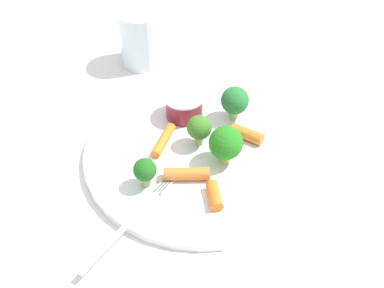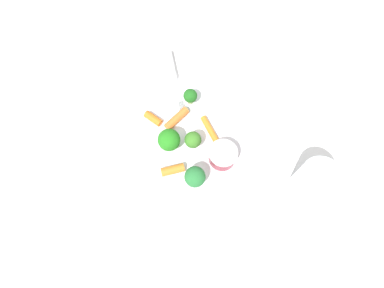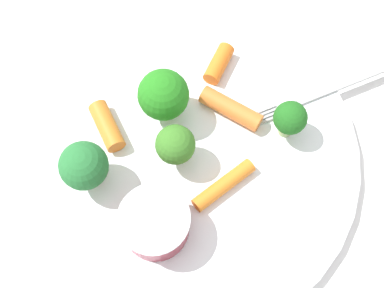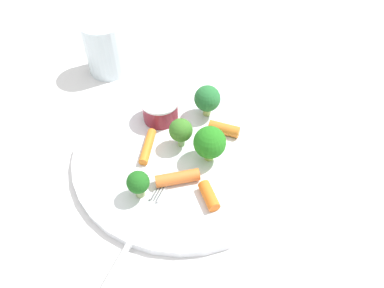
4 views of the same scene
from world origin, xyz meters
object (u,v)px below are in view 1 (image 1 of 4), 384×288
object	(u,v)px
broccoli_floret_0	(201,128)
broccoli_floret_3	(145,171)
broccoli_floret_1	(235,101)
fork	(131,220)
carrot_stick_2	(215,195)
sauce_cup	(184,106)
broccoli_floret_2	(226,143)
carrot_stick_3	(187,174)
carrot_stick_0	(164,140)
plate	(200,152)
drinking_glass	(142,38)
carrot_stick_1	(247,134)

from	to	relation	value
broccoli_floret_0	broccoli_floret_3	world-z (taller)	broccoli_floret_0
broccoli_floret_1	fork	size ratio (longest dim) A/B	0.41
carrot_stick_2	sauce_cup	bearing A→B (deg)	93.53
broccoli_floret_1	broccoli_floret_2	distance (m)	0.09
sauce_cup	carrot_stick_3	distance (m)	0.12
broccoli_floret_1	carrot_stick_0	distance (m)	0.11
plate	sauce_cup	bearing A→B (deg)	97.75
plate	broccoli_floret_1	world-z (taller)	broccoli_floret_1
carrot_stick_3	drinking_glass	xyz separation A→B (m)	(-0.03, 0.29, 0.03)
broccoli_floret_1	fork	world-z (taller)	broccoli_floret_1
carrot_stick_1	broccoli_floret_1	bearing A→B (deg)	98.90
broccoli_floret_2	drinking_glass	size ratio (longest dim) A/B	0.58
broccoli_floret_0	carrot_stick_0	xyz separation A→B (m)	(-0.05, 0.01, -0.02)
carrot_stick_3	carrot_stick_2	bearing A→B (deg)	-55.44
broccoli_floret_0	carrot_stick_3	bearing A→B (deg)	-116.73
plate	sauce_cup	xyz separation A→B (m)	(-0.01, 0.07, 0.02)
broccoli_floret_2	carrot_stick_3	bearing A→B (deg)	-157.80
plate	broccoli_floret_1	distance (m)	0.09
carrot_stick_3	drinking_glass	bearing A→B (deg)	95.05
drinking_glass	carrot_stick_2	bearing A→B (deg)	-80.86
sauce_cup	broccoli_floret_1	world-z (taller)	broccoli_floret_1
broccoli_floret_1	broccoli_floret_3	distance (m)	0.17
plate	broccoli_floret_1	xyz separation A→B (m)	(0.06, 0.05, 0.04)
broccoli_floret_3	carrot_stick_0	distance (m)	0.08
plate	carrot_stick_2	world-z (taller)	carrot_stick_2
sauce_cup	carrot_stick_3	size ratio (longest dim) A/B	0.97
broccoli_floret_1	fork	distance (m)	0.22
broccoli_floret_2	carrot_stick_1	world-z (taller)	broccoli_floret_2
carrot_stick_2	drinking_glass	distance (m)	0.33
broccoli_floret_2	broccoli_floret_3	bearing A→B (deg)	-167.47
broccoli_floret_0	broccoli_floret_3	size ratio (longest dim) A/B	1.12
plate	drinking_glass	distance (m)	0.24
carrot_stick_3	sauce_cup	bearing A→B (deg)	81.91
broccoli_floret_2	carrot_stick_3	xyz separation A→B (m)	(-0.05, -0.02, -0.02)
broccoli_floret_2	drinking_glass	xyz separation A→B (m)	(-0.08, 0.26, 0.00)
broccoli_floret_1	carrot_stick_2	distance (m)	0.16
carrot_stick_3	drinking_glass	world-z (taller)	drinking_glass
broccoli_floret_1	drinking_glass	xyz separation A→B (m)	(-0.11, 0.18, 0.00)
plate	broccoli_floret_3	world-z (taller)	broccoli_floret_3
broccoli_floret_1	carrot_stick_0	xyz separation A→B (m)	(-0.10, -0.04, -0.02)
broccoli_floret_0	sauce_cup	bearing A→B (deg)	101.19
plate	broccoli_floret_3	size ratio (longest dim) A/B	7.56
broccoli_floret_1	carrot_stick_0	world-z (taller)	broccoli_floret_1
carrot_stick_3	carrot_stick_1	bearing A→B (deg)	31.75
broccoli_floret_1	broccoli_floret_3	bearing A→B (deg)	-142.38
carrot_stick_2	drinking_glass	world-z (taller)	drinking_glass
carrot_stick_0	fork	size ratio (longest dim) A/B	0.48
fork	drinking_glass	distance (m)	0.34
plate	carrot_stick_3	bearing A→B (deg)	-118.27
carrot_stick_2	carrot_stick_3	bearing A→B (deg)	124.56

